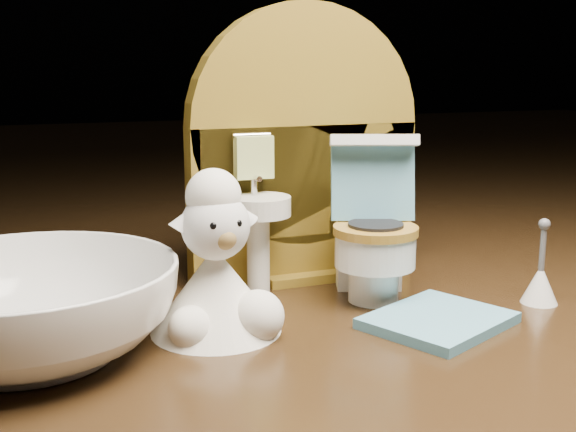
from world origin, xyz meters
name	(u,v)px	position (x,y,z in m)	size (l,w,h in m)	color
backdrop_panel	(303,161)	(0.00, 0.06, 0.07)	(0.13, 0.05, 0.15)	olive
toy_toilet	(373,238)	(0.02, 0.02, 0.03)	(0.05, 0.06, 0.08)	white
bath_mat	(438,320)	(0.03, -0.03, 0.00)	(0.06, 0.05, 0.00)	#5695AD
toilet_brush	(540,281)	(0.09, -0.02, 0.01)	(0.02, 0.02, 0.04)	white
plush_lamb	(217,276)	(-0.07, 0.00, 0.03)	(0.06, 0.06, 0.08)	white
ceramic_bowl	(28,311)	(-0.15, 0.00, 0.02)	(0.12, 0.12, 0.04)	white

